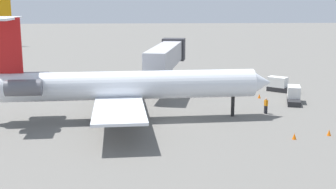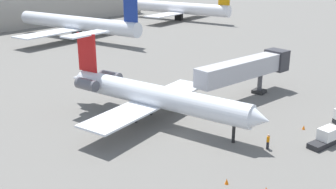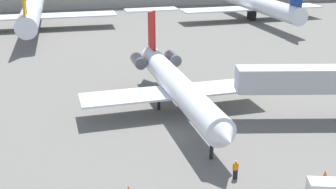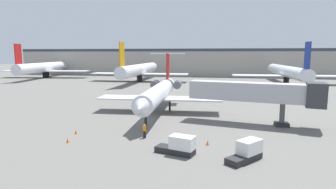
# 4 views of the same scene
# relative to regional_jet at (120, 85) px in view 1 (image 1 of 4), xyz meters

# --- Properties ---
(ground_plane) EXTENTS (400.00, 400.00, 0.10)m
(ground_plane) POSITION_rel_regional_jet_xyz_m (-0.30, -5.62, -3.57)
(ground_plane) COLOR #66635E
(regional_jet) EXTENTS (21.28, 29.25, 10.06)m
(regional_jet) POSITION_rel_regional_jet_xyz_m (0.00, 0.00, 0.00)
(regional_jet) COLOR silver
(regional_jet) RESTS_ON ground_plane
(jet_bridge) EXTENTS (18.40, 6.48, 6.18)m
(jet_bridge) POSITION_rel_regional_jet_xyz_m (15.87, -5.51, 0.98)
(jet_bridge) COLOR #ADADB2
(jet_bridge) RESTS_ON ground_plane
(ground_crew_marshaller) EXTENTS (0.44, 0.33, 1.69)m
(ground_crew_marshaller) POSITION_rel_regional_jet_xyz_m (1.54, -15.05, -2.67)
(ground_crew_marshaller) COLOR black
(ground_crew_marshaller) RESTS_ON ground_plane
(baggage_tug_lead) EXTENTS (4.23, 2.47, 1.90)m
(baggage_tug_lead) POSITION_rel_regional_jet_xyz_m (6.38, -19.66, -2.69)
(baggage_tug_lead) COLOR #262628
(baggage_tug_lead) RESTS_ON ground_plane
(baggage_tug_trailing) EXTENTS (3.63, 3.97, 1.90)m
(baggage_tug_trailing) POSITION_rel_regional_jet_xyz_m (12.88, -20.04, -2.69)
(baggage_tug_trailing) COLOR #262628
(baggage_tug_trailing) RESTS_ON ground_plane
(traffic_cone_near) EXTENTS (0.36, 0.36, 0.55)m
(traffic_cone_near) POSITION_rel_regional_jet_xyz_m (-7.33, -15.07, -3.25)
(traffic_cone_near) COLOR orange
(traffic_cone_near) RESTS_ON ground_plane
(traffic_cone_mid) EXTENTS (0.36, 0.36, 0.55)m
(traffic_cone_mid) POSITION_rel_regional_jet_xyz_m (9.03, -16.34, -3.25)
(traffic_cone_mid) COLOR orange
(traffic_cone_mid) RESTS_ON ground_plane
(traffic_cone_far) EXTENTS (0.36, 0.36, 0.55)m
(traffic_cone_far) POSITION_rel_regional_jet_xyz_m (-6.46, -18.46, -3.25)
(traffic_cone_far) COLOR orange
(traffic_cone_far) RESTS_ON ground_plane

